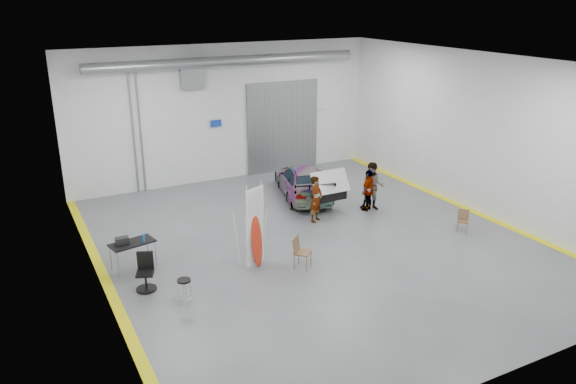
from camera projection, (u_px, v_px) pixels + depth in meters
name	position (u px, v px, depth m)	size (l,w,h in m)	color
ground	(316.00, 242.00, 19.04)	(16.00, 16.00, 0.00)	#595A60
room_shell	(292.00, 111.00, 19.64)	(14.02, 16.18, 6.01)	silver
sedan_car	(303.00, 181.00, 23.16)	(1.83, 4.49, 1.30)	white
person_a	(316.00, 199.00, 20.53)	(0.63, 0.41, 1.74)	#8E6F4D
person_b	(373.00, 186.00, 21.65)	(0.93, 0.71, 1.89)	#466D81
person_c	(368.00, 190.00, 21.61)	(0.95, 0.39, 1.63)	brown
surfboard_display	(254.00, 234.00, 16.93)	(0.72, 0.42, 2.71)	white
folding_chair_near	(302.00, 258.00, 17.18)	(0.65, 0.72, 0.98)	brown
folding_chair_far	(462.00, 225.00, 19.80)	(0.52, 0.59, 0.78)	brown
shop_stool	(185.00, 292.00, 15.08)	(0.39, 0.39, 0.76)	black
work_table	(130.00, 243.00, 16.98)	(1.43, 0.92, 1.08)	gray
office_chair	(145.00, 274.00, 15.85)	(0.62, 0.65, 1.09)	black
trunk_lid	(329.00, 179.00, 21.26)	(1.52, 0.92, 0.04)	silver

